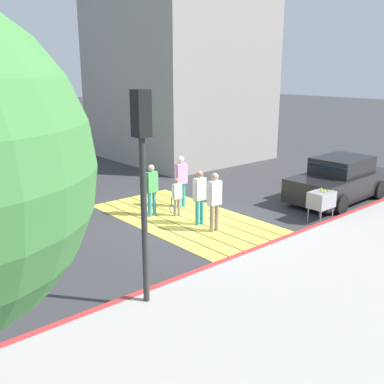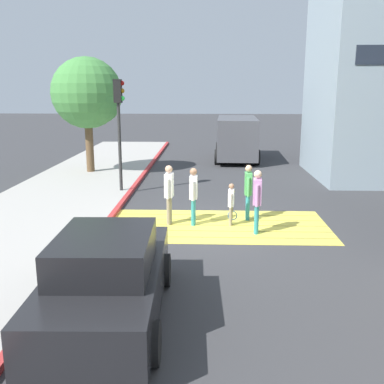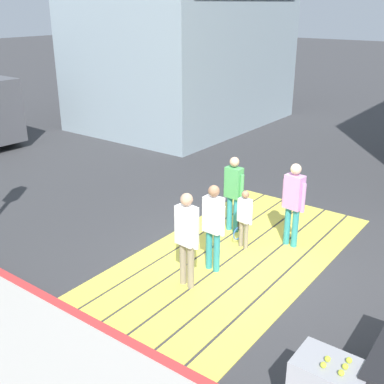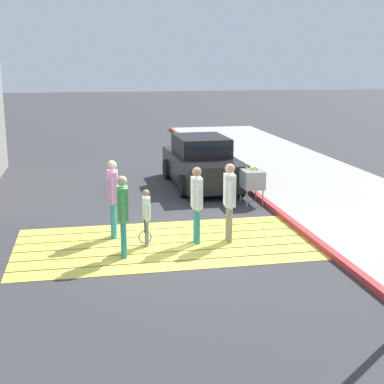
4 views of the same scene
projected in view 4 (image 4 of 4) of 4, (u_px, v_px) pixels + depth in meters
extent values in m
plane|color=#38383A|center=(164.00, 244.00, 12.01)|extent=(120.00, 120.00, 0.00)
cube|color=#EAD64C|center=(156.00, 226.00, 13.32)|extent=(6.40, 0.50, 0.01)
cube|color=#EAD64C|center=(159.00, 233.00, 12.80)|extent=(6.40, 0.50, 0.01)
cube|color=#EAD64C|center=(163.00, 240.00, 12.27)|extent=(6.40, 0.50, 0.01)
cube|color=#EAD64C|center=(166.00, 248.00, 11.75)|extent=(6.40, 0.50, 0.01)
cube|color=#EAD64C|center=(170.00, 257.00, 11.22)|extent=(6.40, 0.50, 0.01)
cube|color=#EAD64C|center=(174.00, 266.00, 10.70)|extent=(6.40, 0.50, 0.01)
cube|color=#BC3333|center=(305.00, 233.00, 12.60)|extent=(0.16, 40.00, 0.13)
cube|color=black|center=(202.00, 168.00, 17.45)|extent=(1.92, 4.35, 0.80)
cube|color=black|center=(201.00, 146.00, 17.44)|extent=(1.59, 2.11, 0.60)
cube|color=#1E2833|center=(208.00, 152.00, 16.57)|extent=(1.48, 0.37, 0.49)
cylinder|color=black|center=(183.00, 186.00, 16.06)|extent=(0.24, 0.67, 0.66)
cylinder|color=black|center=(241.00, 183.00, 16.44)|extent=(0.24, 0.67, 0.66)
cylinder|color=black|center=(167.00, 169.00, 18.59)|extent=(0.24, 0.67, 0.66)
cylinder|color=black|center=(218.00, 167.00, 18.97)|extent=(0.24, 0.67, 0.66)
cube|color=#99999E|center=(252.00, 179.00, 15.28)|extent=(0.56, 0.80, 0.50)
cylinder|color=#99999E|center=(247.00, 199.00, 15.04)|extent=(0.04, 0.04, 0.45)
cylinder|color=#99999E|center=(263.00, 198.00, 15.12)|extent=(0.04, 0.04, 0.45)
cylinder|color=#99999E|center=(241.00, 193.00, 15.65)|extent=(0.04, 0.04, 0.45)
cylinder|color=#99999E|center=(256.00, 192.00, 15.73)|extent=(0.04, 0.04, 0.45)
sphere|color=#CCE033|center=(255.00, 168.00, 15.37)|extent=(0.07, 0.07, 0.07)
sphere|color=#CCE033|center=(251.00, 168.00, 15.35)|extent=(0.07, 0.07, 0.07)
sphere|color=#CCE033|center=(246.00, 168.00, 15.33)|extent=(0.07, 0.07, 0.07)
sphere|color=#CCE033|center=(257.00, 169.00, 15.18)|extent=(0.07, 0.07, 0.07)
sphere|color=#CCE033|center=(253.00, 169.00, 15.16)|extent=(0.07, 0.07, 0.07)
cylinder|color=teal|center=(113.00, 221.00, 12.27)|extent=(0.13, 0.13, 0.84)
cylinder|color=teal|center=(114.00, 219.00, 12.45)|extent=(0.13, 0.13, 0.84)
cube|color=#D18CC6|center=(112.00, 186.00, 12.18)|extent=(0.27, 0.39, 0.70)
sphere|color=beige|center=(112.00, 165.00, 12.07)|extent=(0.22, 0.22, 0.22)
cylinder|color=#D18CC6|center=(112.00, 192.00, 11.99)|extent=(0.09, 0.09, 0.59)
cylinder|color=#D18CC6|center=(113.00, 187.00, 12.41)|extent=(0.09, 0.09, 0.59)
cylinder|color=gray|center=(230.00, 225.00, 11.98)|extent=(0.12, 0.12, 0.83)
cylinder|color=gray|center=(228.00, 223.00, 12.16)|extent=(0.12, 0.12, 0.83)
cube|color=white|center=(230.00, 190.00, 11.89)|extent=(0.26, 0.38, 0.69)
sphere|color=tan|center=(230.00, 169.00, 11.78)|extent=(0.21, 0.21, 0.21)
cylinder|color=white|center=(231.00, 195.00, 11.70)|extent=(0.09, 0.09, 0.59)
cylinder|color=white|center=(228.00, 191.00, 12.11)|extent=(0.09, 0.09, 0.59)
cylinder|color=teal|center=(197.00, 227.00, 11.92)|extent=(0.12, 0.12, 0.80)
cylinder|color=teal|center=(196.00, 224.00, 12.08)|extent=(0.12, 0.12, 0.80)
cube|color=white|center=(197.00, 193.00, 11.83)|extent=(0.23, 0.36, 0.67)
sphere|color=#9E7051|center=(197.00, 172.00, 11.72)|extent=(0.21, 0.21, 0.21)
cylinder|color=white|center=(198.00, 198.00, 11.65)|extent=(0.09, 0.09, 0.57)
cylinder|color=white|center=(195.00, 194.00, 12.04)|extent=(0.09, 0.09, 0.57)
cylinder|color=teal|center=(124.00, 240.00, 11.05)|extent=(0.12, 0.12, 0.80)
cylinder|color=teal|center=(124.00, 237.00, 11.22)|extent=(0.12, 0.12, 0.80)
cube|color=#4CA559|center=(123.00, 203.00, 10.96)|extent=(0.23, 0.36, 0.67)
sphere|color=tan|center=(122.00, 181.00, 10.86)|extent=(0.21, 0.21, 0.21)
cylinder|color=#4CA559|center=(123.00, 209.00, 10.78)|extent=(0.09, 0.09, 0.57)
cylinder|color=#4CA559|center=(122.00, 204.00, 11.18)|extent=(0.09, 0.09, 0.57)
cylinder|color=gray|center=(147.00, 234.00, 11.77)|extent=(0.09, 0.09, 0.59)
cylinder|color=gray|center=(147.00, 232.00, 11.89)|extent=(0.09, 0.09, 0.59)
cube|color=white|center=(146.00, 209.00, 11.71)|extent=(0.20, 0.28, 0.49)
sphere|color=#9E7051|center=(146.00, 193.00, 11.63)|extent=(0.15, 0.15, 0.15)
cylinder|color=white|center=(146.00, 213.00, 11.56)|extent=(0.06, 0.06, 0.42)
cylinder|color=white|center=(147.00, 209.00, 11.87)|extent=(0.06, 0.06, 0.42)
cylinder|color=black|center=(145.00, 226.00, 11.61)|extent=(0.03, 0.03, 0.28)
torus|color=blue|center=(145.00, 237.00, 11.67)|extent=(0.28, 0.07, 0.28)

